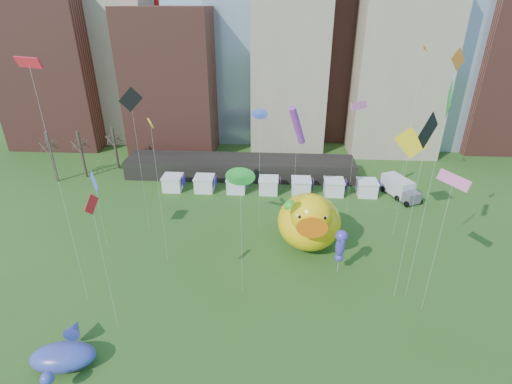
# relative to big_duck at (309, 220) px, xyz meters

# --- Properties ---
(skyline) EXTENTS (101.00, 23.00, 68.00)m
(skyline) POSITION_rel_big_duck_xyz_m (-4.00, 39.41, 17.80)
(skyline) COLOR brown
(skyline) RESTS_ON ground
(pavilion) EXTENTS (38.00, 6.00, 3.20)m
(pavilion) POSITION_rel_big_duck_xyz_m (-10.25, 20.35, -2.04)
(pavilion) COLOR black
(pavilion) RESTS_ON ground
(vendor_tents) EXTENTS (33.24, 2.80, 2.40)m
(vendor_tents) POSITION_rel_big_duck_xyz_m (-5.24, 14.35, -2.54)
(vendor_tents) COLOR white
(vendor_tents) RESTS_ON ground
(bare_trees) EXTENTS (8.44, 6.44, 8.50)m
(bare_trees) POSITION_rel_big_duck_xyz_m (-36.42, 18.89, 0.37)
(bare_trees) COLOR #382B21
(bare_trees) RESTS_ON ground
(big_duck) EXTENTS (7.75, 10.36, 7.94)m
(big_duck) POSITION_rel_big_duck_xyz_m (0.00, 0.00, 0.00)
(big_duck) COLOR yellow
(big_duck) RESTS_ON ground
(small_duck) EXTENTS (3.39, 4.11, 2.97)m
(small_duck) POSITION_rel_big_duck_xyz_m (1.85, 4.09, -2.28)
(small_duck) COLOR white
(small_duck) RESTS_ON ground
(seahorse_green) EXTENTS (1.85, 2.09, 6.08)m
(seahorse_green) POSITION_rel_big_duck_xyz_m (-2.35, 0.20, 0.63)
(seahorse_green) COLOR silver
(seahorse_green) RESTS_ON ground
(seahorse_purple) EXTENTS (1.36, 1.69, 5.43)m
(seahorse_purple) POSITION_rel_big_duck_xyz_m (2.96, -5.00, 0.15)
(seahorse_purple) COLOR silver
(seahorse_purple) RESTS_ON ground
(whale_inflatable) EXTENTS (5.53, 6.76, 2.31)m
(whale_inflatable) POSITION_rel_big_duck_xyz_m (-20.76, -18.34, -2.59)
(whale_inflatable) COLOR #4A3694
(whale_inflatable) RESTS_ON ground
(box_truck) EXTENTS (4.88, 6.95, 2.79)m
(box_truck) POSITION_rel_big_duck_xyz_m (14.59, 14.26, -2.21)
(box_truck) COLOR silver
(box_truck) RESTS_ON ground
(kite_0) EXTENTS (2.58, 1.35, 23.06)m
(kite_0) POSITION_rel_big_duck_xyz_m (-22.51, -10.76, 18.76)
(kite_0) COLOR silver
(kite_0) RESTS_ON ground
(kite_1) EXTENTS (1.76, 2.84, 14.21)m
(kite_1) POSITION_rel_big_duck_xyz_m (10.34, -10.19, 10.03)
(kite_1) COLOR silver
(kite_1) RESTS_ON ground
(kite_2) EXTENTS (2.23, 2.17, 18.86)m
(kite_2) POSITION_rel_big_duck_xyz_m (8.20, -8.46, 13.41)
(kite_2) COLOR silver
(kite_2) RESTS_ON ground
(kite_3) EXTENTS (1.79, 0.24, 13.66)m
(kite_3) POSITION_rel_big_duck_xyz_m (-7.18, -8.48, 9.10)
(kite_3) COLOR silver
(kite_3) RESTS_ON ground
(kite_4) EXTENTS (3.58, 1.13, 14.14)m
(kite_4) POSITION_rel_big_duck_xyz_m (11.10, 3.29, 8.53)
(kite_4) COLOR silver
(kite_4) RESTS_ON ground
(kite_5) EXTENTS (1.76, 2.03, 9.82)m
(kite_5) POSITION_rel_big_duck_xyz_m (-24.43, -1.43, 4.76)
(kite_5) COLOR silver
(kite_5) RESTS_ON ground
(kite_6) EXTENTS (1.58, 1.08, 23.45)m
(kite_6) POSITION_rel_big_duck_xyz_m (10.42, -5.86, 17.75)
(kite_6) COLOR silver
(kite_6) RESTS_ON ground
(kite_7) EXTENTS (2.46, 2.64, 16.38)m
(kite_7) POSITION_rel_big_duck_xyz_m (-1.80, 3.44, 10.34)
(kite_7) COLOR silver
(kite_7) RESTS_ON ground
(kite_8) EXTENTS (0.43, 1.67, 13.62)m
(kite_8) POSITION_rel_big_duck_xyz_m (-18.04, -14.26, 8.67)
(kite_8) COLOR silver
(kite_8) RESTS_ON ground
(kite_9) EXTENTS (2.40, 2.25, 15.78)m
(kite_9) POSITION_rel_big_duck_xyz_m (5.78, 7.87, 11.60)
(kite_9) COLOR silver
(kite_9) RESTS_ON ground
(kite_10) EXTENTS (2.83, 0.09, 18.32)m
(kite_10) POSITION_rel_big_duck_xyz_m (-20.45, 2.59, 12.96)
(kite_10) COLOR silver
(kite_10) RESTS_ON ground
(kite_11) EXTENTS (0.95, 3.00, 21.37)m
(kite_11) POSITION_rel_big_duck_xyz_m (9.44, -8.14, 15.83)
(kite_11) COLOR silver
(kite_11) RESTS_ON ground
(kite_12) EXTENTS (1.11, 1.78, 16.43)m
(kite_12) POSITION_rel_big_duck_xyz_m (-16.32, -3.77, 12.24)
(kite_12) COLOR silver
(kite_12) RESTS_ON ground
(kite_13) EXTENTS (1.27, 0.30, 15.78)m
(kite_13) POSITION_rel_big_duck_xyz_m (-6.12, 3.84, 11.39)
(kite_13) COLOR silver
(kite_13) RESTS_ON ground
(kite_14) EXTENTS (0.63, 1.91, 22.04)m
(kite_14) POSITION_rel_big_duck_xyz_m (13.09, 9.99, 17.67)
(kite_14) COLOR silver
(kite_14) RESTS_ON ground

